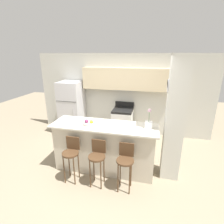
{
  "coord_description": "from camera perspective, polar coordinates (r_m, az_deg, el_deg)",
  "views": [
    {
      "loc": [
        0.96,
        -3.32,
        2.54
      ],
      "look_at": [
        0.0,
        0.72,
        1.14
      ],
      "focal_mm": 28.0,
      "sensor_mm": 36.0,
      "label": 1
    }
  ],
  "objects": [
    {
      "name": "stove_range",
      "position": [
        5.52,
        3.47,
        -3.55
      ],
      "size": [
        0.6,
        0.66,
        1.07
      ],
      "color": "white",
      "rests_on": "ground_plane"
    },
    {
      "name": "pillar_right",
      "position": [
        3.66,
        19.73,
        -2.69
      ],
      "size": [
        0.38,
        0.32,
        2.55
      ],
      "color": "silver",
      "rests_on": "ground_plane"
    },
    {
      "name": "orchid_vase",
      "position": [
        3.65,
        11.87,
        -3.57
      ],
      "size": [
        0.15,
        0.15,
        0.4
      ],
      "color": "white",
      "rests_on": "counter_bar"
    },
    {
      "name": "wall_back",
      "position": [
        5.51,
        4.13,
        7.61
      ],
      "size": [
        5.6,
        0.38,
        2.55
      ],
      "color": "silver",
      "rests_on": "ground_plane"
    },
    {
      "name": "counter_bar",
      "position": [
        3.99,
        -2.45,
        -11.4
      ],
      "size": [
        2.29,
        0.72,
        1.09
      ],
      "color": "beige",
      "rests_on": "ground_plane"
    },
    {
      "name": "refrigerator",
      "position": [
        5.85,
        -12.94,
        1.36
      ],
      "size": [
        0.7,
        0.74,
        1.71
      ],
      "color": "silver",
      "rests_on": "ground_plane"
    },
    {
      "name": "bar_stool_mid",
      "position": [
        3.53,
        -4.8,
        -14.42
      ],
      "size": [
        0.33,
        0.33,
        0.94
      ],
      "color": "#4C331E",
      "rests_on": "ground_plane"
    },
    {
      "name": "bar_stool_right",
      "position": [
        3.42,
        4.4,
        -15.59
      ],
      "size": [
        0.33,
        0.33,
        0.94
      ],
      "color": "#4C331E",
      "rests_on": "ground_plane"
    },
    {
      "name": "bar_stool_left",
      "position": [
        3.72,
        -13.16,
        -13.03
      ],
      "size": [
        0.33,
        0.33,
        0.94
      ],
      "color": "#4C331E",
      "rests_on": "ground_plane"
    },
    {
      "name": "fruit_bowl",
      "position": [
        3.76,
        -7.51,
        -3.62
      ],
      "size": [
        0.25,
        0.25,
        0.12
      ],
      "color": "silver",
      "rests_on": "counter_bar"
    },
    {
      "name": "ground_plane",
      "position": [
        4.29,
        -2.35,
        -17.76
      ],
      "size": [
        14.0,
        14.0,
        0.0
      ],
      "primitive_type": "plane",
      "color": "gray"
    }
  ]
}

